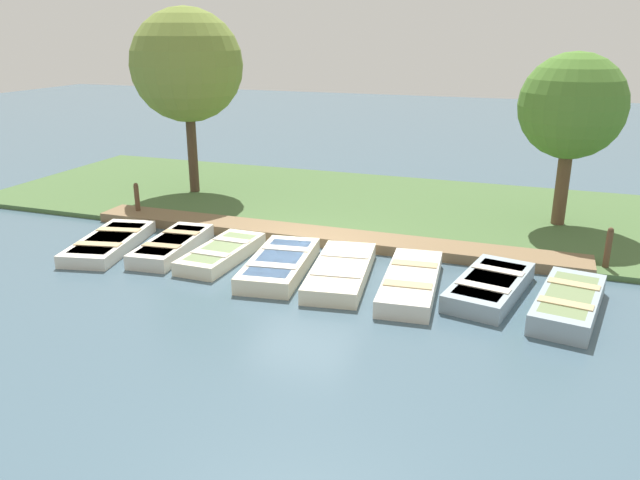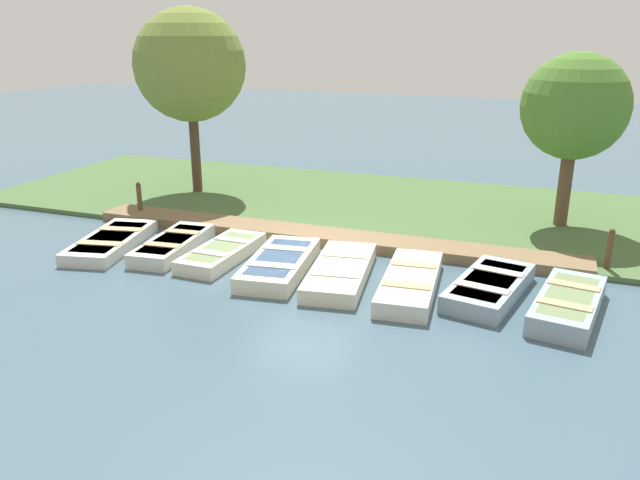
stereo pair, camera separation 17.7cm
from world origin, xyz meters
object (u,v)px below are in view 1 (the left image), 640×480
mooring_post_far (608,250)px  park_tree_far_left (187,66)px  rowboat_2 (222,253)px  rowboat_4 (341,271)px  rowboat_7 (568,303)px  rowboat_5 (411,282)px  rowboat_1 (172,245)px  rowboat_6 (490,286)px  mooring_post_near (137,201)px  park_tree_left (572,107)px  rowboat_0 (109,242)px  rowboat_3 (280,264)px

mooring_post_far → park_tree_far_left: 13.44m
rowboat_2 → rowboat_4: (0.19, 3.11, 0.01)m
rowboat_4 → mooring_post_far: 6.13m
rowboat_7 → park_tree_far_left: (-5.64, -11.73, 4.01)m
rowboat_5 → rowboat_7: (0.09, 3.16, 0.03)m
rowboat_4 → rowboat_5: bearing=78.7°
rowboat_1 → park_tree_far_left: 7.03m
rowboat_6 → rowboat_1: bearing=-78.8°
mooring_post_near → park_tree_left: size_ratio=0.23×
rowboat_0 → rowboat_6: (-0.28, 9.43, 0.03)m
mooring_post_far → rowboat_1: bearing=-77.9°
rowboat_6 → rowboat_7: rowboat_7 is taller
mooring_post_near → rowboat_5: bearing=73.8°
rowboat_5 → rowboat_7: size_ratio=1.12×
rowboat_0 → rowboat_7: size_ratio=1.11×
rowboat_1 → rowboat_3: (0.32, 3.07, 0.01)m
rowboat_1 → rowboat_6: bearing=84.3°
rowboat_7 → rowboat_4: bearing=-82.9°
rowboat_1 → rowboat_7: (0.43, 9.30, 0.03)m
rowboat_3 → mooring_post_far: size_ratio=2.91×
rowboat_4 → rowboat_6: bearing=85.8°
rowboat_0 → rowboat_3: rowboat_3 is taller
rowboat_0 → rowboat_4: rowboat_4 is taller
rowboat_3 → rowboat_6: size_ratio=1.06×
park_tree_far_left → rowboat_7: bearing=64.3°
rowboat_3 → park_tree_far_left: park_tree_far_left is taller
rowboat_5 → park_tree_far_left: 10.97m
rowboat_4 → mooring_post_near: bearing=-117.0°
rowboat_1 → park_tree_left: park_tree_left is taller
rowboat_0 → rowboat_5: rowboat_5 is taller
mooring_post_far → park_tree_left: size_ratio=0.23×
rowboat_6 → rowboat_2: bearing=-78.3°
rowboat_0 → mooring_post_far: bearing=90.0°
rowboat_3 → rowboat_7: bearing=81.5°
rowboat_5 → mooring_post_far: size_ratio=3.03×
rowboat_5 → park_tree_far_left: size_ratio=0.55×
mooring_post_far → rowboat_5: bearing=-57.9°
rowboat_0 → rowboat_5: (0.03, 7.81, 0.03)m
rowboat_5 → rowboat_7: rowboat_7 is taller
rowboat_7 → mooring_post_far: bearing=171.4°
rowboat_3 → mooring_post_near: mooring_post_near is taller
rowboat_7 → mooring_post_near: (-2.61, -11.85, 0.33)m
park_tree_left → rowboat_0: bearing=-62.1°
rowboat_7 → park_tree_far_left: size_ratio=0.49×
rowboat_3 → rowboat_4: 1.46m
rowboat_1 → park_tree_far_left: size_ratio=0.48×
rowboat_3 → mooring_post_near: (-2.50, -5.61, 0.36)m
rowboat_7 → mooring_post_near: 12.14m
rowboat_4 → rowboat_1: bearing=-101.2°
rowboat_6 → rowboat_7: size_ratio=1.02×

